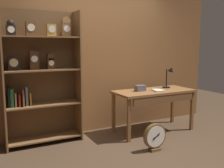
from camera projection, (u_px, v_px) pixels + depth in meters
name	position (u px, v px, depth m)	size (l,w,h in m)	color
ground_plane	(142.00, 157.00, 3.53)	(10.00, 10.00, 0.00)	#4C3826
back_wood_panel	(100.00, 59.00, 4.56)	(4.80, 0.05, 2.60)	brown
bookshelf	(40.00, 76.00, 3.92)	(1.16, 0.37, 2.07)	brown
workbench	(155.00, 95.00, 4.50)	(1.44, 0.63, 0.75)	brown
desk_lamp	(169.00, 76.00, 4.73)	(0.19, 0.19, 0.40)	black
toolbox_small	(140.00, 88.00, 4.42)	(0.18, 0.11, 0.10)	#595960
open_repair_manual	(158.00, 90.00, 4.41)	(0.16, 0.22, 0.03)	silver
round_clock_large	(155.00, 137.00, 3.71)	(0.37, 0.11, 0.41)	brown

